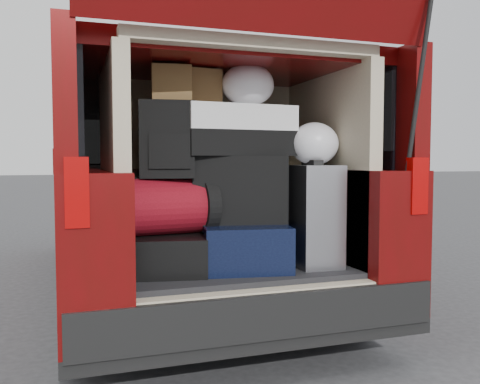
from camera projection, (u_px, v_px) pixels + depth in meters
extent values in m
plane|color=#333335|center=(243.00, 370.00, 2.80)|extent=(80.00, 80.00, 0.00)
cylinder|color=black|center=(85.00, 307.00, 2.90)|extent=(0.24, 0.64, 0.64)
cylinder|color=black|center=(339.00, 284.00, 3.41)|extent=(0.24, 0.64, 0.64)
cylinder|color=black|center=(78.00, 231.00, 6.02)|extent=(0.24, 0.64, 0.64)
cylinder|color=black|center=(211.00, 225.00, 6.54)|extent=(0.24, 0.64, 0.64)
cube|color=black|center=(172.00, 256.00, 4.74)|extent=(1.90, 4.85, 0.08)
cube|color=#520B09|center=(83.00, 212.00, 4.47)|extent=(0.33, 4.85, 0.80)
cube|color=#520B09|center=(251.00, 207.00, 4.96)|extent=(0.33, 4.85, 0.80)
cube|color=#520B09|center=(171.00, 97.00, 4.65)|extent=(1.82, 4.46, 0.10)
cube|color=black|center=(70.00, 127.00, 4.30)|extent=(0.12, 4.25, 0.68)
cube|color=black|center=(264.00, 130.00, 4.85)|extent=(0.12, 4.25, 0.68)
cube|color=black|center=(263.00, 314.00, 2.50)|extent=(1.86, 0.16, 0.22)
cube|color=#990505|center=(77.00, 192.00, 2.15)|extent=(0.10, 0.06, 0.30)
cube|color=#990505|center=(417.00, 186.00, 2.69)|extent=(0.10, 0.06, 0.30)
cube|color=black|center=(229.00, 267.00, 3.02)|extent=(1.24, 1.05, 0.06)
cube|color=#B5A88B|center=(113.00, 166.00, 2.78)|extent=(0.08, 1.05, 1.15)
cube|color=#B5A88B|center=(329.00, 165.00, 3.19)|extent=(0.08, 1.05, 1.15)
cube|color=#B5A88B|center=(205.00, 165.00, 3.51)|extent=(1.34, 0.06, 1.15)
cube|color=#B5A88B|center=(228.00, 61.00, 2.95)|extent=(1.34, 1.05, 0.06)
cylinder|color=black|center=(425.00, 63.00, 2.58)|extent=(0.02, 0.90, 0.76)
cube|color=black|center=(229.00, 307.00, 3.04)|extent=(1.24, 1.05, 0.55)
cube|color=black|center=(171.00, 252.00, 2.78)|extent=(0.45, 0.56, 0.20)
cube|color=black|center=(243.00, 245.00, 2.89)|extent=(0.55, 0.64, 0.25)
cube|color=white|center=(312.00, 215.00, 2.93)|extent=(0.25, 0.39, 0.58)
cube|color=maroon|center=(170.00, 206.00, 2.77)|extent=(0.50, 0.36, 0.31)
cube|color=black|center=(237.00, 189.00, 2.92)|extent=(0.58, 0.41, 0.38)
cube|color=black|center=(167.00, 140.00, 2.73)|extent=(0.31, 0.22, 0.41)
cube|color=white|center=(236.00, 131.00, 2.92)|extent=(0.66, 0.37, 0.29)
cube|color=brown|center=(171.00, 84.00, 2.75)|extent=(0.23, 0.20, 0.19)
cube|color=brown|center=(200.00, 88.00, 2.90)|extent=(0.22, 0.19, 0.20)
ellipsoid|color=white|center=(248.00, 85.00, 2.91)|extent=(0.34, 0.32, 0.24)
ellipsoid|color=white|center=(314.00, 144.00, 2.95)|extent=(0.30, 0.29, 0.25)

